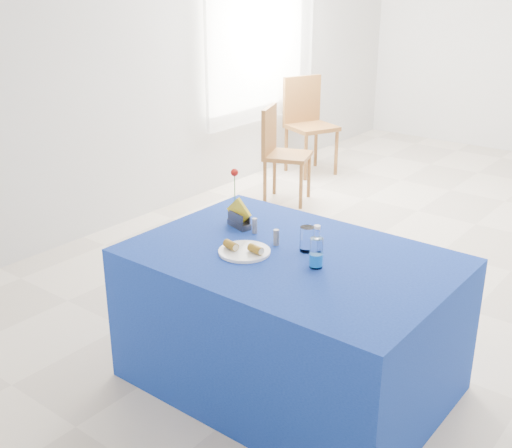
# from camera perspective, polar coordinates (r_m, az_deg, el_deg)

# --- Properties ---
(floor) EXTENTS (7.00, 7.00, 0.00)m
(floor) POSITION_cam_1_polar(r_m,az_deg,el_deg) (5.32, 16.07, -2.45)
(floor) COLOR beige
(floor) RESTS_ON ground
(room_shell) EXTENTS (7.00, 7.00, 7.00)m
(room_shell) POSITION_cam_1_polar(r_m,az_deg,el_deg) (4.90, 18.23, 16.58)
(room_shell) COLOR silver
(room_shell) RESTS_ON ground
(window_pane) EXTENTS (0.04, 1.50, 1.60)m
(window_pane) POSITION_cam_1_polar(r_m,az_deg,el_deg) (6.84, 0.18, 17.04)
(window_pane) COLOR white
(window_pane) RESTS_ON room_shell
(curtain) EXTENTS (0.04, 1.75, 1.85)m
(curtain) POSITION_cam_1_polar(r_m,az_deg,el_deg) (6.80, 0.67, 17.01)
(curtain) COLOR white
(curtain) RESTS_ON room_shell
(plate) EXTENTS (0.26, 0.26, 0.01)m
(plate) POSITION_cam_1_polar(r_m,az_deg,el_deg) (3.24, -1.04, -2.46)
(plate) COLOR white
(plate) RESTS_ON blue_table
(drinking_glass) EXTENTS (0.08, 0.08, 0.13)m
(drinking_glass) POSITION_cam_1_polar(r_m,az_deg,el_deg) (3.25, 4.56, -1.35)
(drinking_glass) COLOR white
(drinking_glass) RESTS_ON blue_table
(salt_shaker) EXTENTS (0.03, 0.03, 0.08)m
(salt_shaker) POSITION_cam_1_polar(r_m,az_deg,el_deg) (3.47, -0.12, -0.15)
(salt_shaker) COLOR slate
(salt_shaker) RESTS_ON blue_table
(pepper_shaker) EXTENTS (0.03, 0.03, 0.08)m
(pepper_shaker) POSITION_cam_1_polar(r_m,az_deg,el_deg) (3.32, 1.81, -1.20)
(pepper_shaker) COLOR slate
(pepper_shaker) RESTS_ON blue_table
(blue_table) EXTENTS (1.60, 1.10, 0.76)m
(blue_table) POSITION_cam_1_polar(r_m,az_deg,el_deg) (3.40, 3.04, -8.54)
(blue_table) COLOR navy
(blue_table) RESTS_ON floor
(water_bottle) EXTENTS (0.07, 0.07, 0.21)m
(water_bottle) POSITION_cam_1_polar(r_m,az_deg,el_deg) (3.07, 5.38, -2.64)
(water_bottle) COLOR silver
(water_bottle) RESTS_ON blue_table
(napkin_holder) EXTENTS (0.16, 0.10, 0.17)m
(napkin_holder) POSITION_cam_1_polar(r_m,az_deg,el_deg) (3.55, -1.51, 0.46)
(napkin_holder) COLOR #3A3B3F
(napkin_holder) RESTS_ON blue_table
(rose_vase) EXTENTS (0.04, 0.04, 0.29)m
(rose_vase) POSITION_cam_1_polar(r_m,az_deg,el_deg) (3.66, -1.90, 2.57)
(rose_vase) COLOR #25252A
(rose_vase) RESTS_ON blue_table
(chair_win_a) EXTENTS (0.53, 0.53, 0.92)m
(chair_win_a) POSITION_cam_1_polar(r_m,az_deg,el_deg) (6.13, 2.08, 6.81)
(chair_win_a) COLOR #905B2A
(chair_win_a) RESTS_ON floor
(chair_win_b) EXTENTS (0.61, 0.61, 1.04)m
(chair_win_b) POSITION_cam_1_polar(r_m,az_deg,el_deg) (7.11, 4.57, 9.39)
(chair_win_b) COLOR #905B2A
(chair_win_b) RESTS_ON floor
(banana_pieces) EXTENTS (0.22, 0.10, 0.04)m
(banana_pieces) POSITION_cam_1_polar(r_m,az_deg,el_deg) (3.22, -1.13, -2.07)
(banana_pieces) COLOR gold
(banana_pieces) RESTS_ON plate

